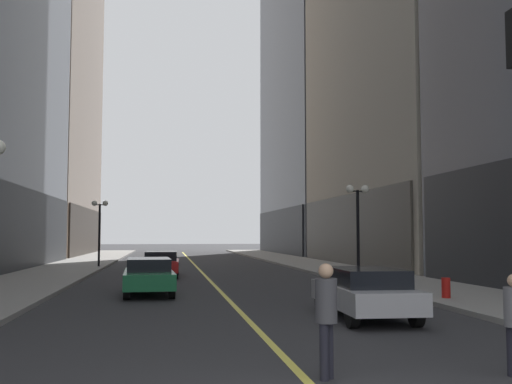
# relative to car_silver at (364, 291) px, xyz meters

# --- Properties ---
(ground_plane) EXTENTS (200.00, 200.00, 0.00)m
(ground_plane) POSITION_rel_car_silver_xyz_m (-3.06, 25.76, -0.72)
(ground_plane) COLOR #2D2D30
(sidewalk_left) EXTENTS (4.50, 78.00, 0.15)m
(sidewalk_left) POSITION_rel_car_silver_xyz_m (-11.31, 25.76, -0.65)
(sidewalk_left) COLOR gray
(sidewalk_left) RESTS_ON ground
(sidewalk_right) EXTENTS (4.50, 78.00, 0.15)m
(sidewalk_right) POSITION_rel_car_silver_xyz_m (5.19, 25.76, -0.65)
(sidewalk_right) COLOR gray
(sidewalk_right) RESTS_ON ground
(lane_centre_stripe) EXTENTS (0.16, 70.00, 0.01)m
(lane_centre_stripe) POSITION_rel_car_silver_xyz_m (-3.06, 25.76, -0.72)
(lane_centre_stripe) COLOR #E5D64C
(lane_centre_stripe) RESTS_ON ground
(car_silver) EXTENTS (1.94, 4.66, 1.32)m
(car_silver) POSITION_rel_car_silver_xyz_m (0.00, 0.00, 0.00)
(car_silver) COLOR #B7B7BC
(car_silver) RESTS_ON ground
(car_green) EXTENTS (1.96, 4.81, 1.32)m
(car_green) POSITION_rel_car_silver_xyz_m (-5.78, 7.26, -0.00)
(car_green) COLOR #196038
(car_green) RESTS_ON ground
(car_red) EXTENTS (1.95, 4.41, 1.32)m
(car_red) POSITION_rel_car_silver_xyz_m (-5.39, 16.46, -0.00)
(car_red) COLOR #B21919
(car_red) RESTS_ON ground
(pedestrian_with_orange_bag) EXTENTS (0.48, 0.48, 1.76)m
(pedestrian_with_orange_bag) POSITION_rel_car_silver_xyz_m (-2.74, -6.19, 0.31)
(pedestrian_with_orange_bag) COLOR black
(pedestrian_with_orange_bag) RESTS_ON ground
(street_lamp_left_far) EXTENTS (1.06, 0.36, 4.43)m
(street_lamp_left_far) POSITION_rel_car_silver_xyz_m (-9.46, 24.71, 2.54)
(street_lamp_left_far) COLOR black
(street_lamp_left_far) RESTS_ON ground
(street_lamp_right_mid) EXTENTS (1.06, 0.36, 4.43)m
(street_lamp_right_mid) POSITION_rel_car_silver_xyz_m (3.34, 10.50, 2.54)
(street_lamp_right_mid) COLOR black
(street_lamp_right_mid) RESTS_ON ground
(fire_hydrant_right) EXTENTS (0.28, 0.28, 0.80)m
(fire_hydrant_right) POSITION_rel_car_silver_xyz_m (3.84, 3.16, -0.32)
(fire_hydrant_right) COLOR red
(fire_hydrant_right) RESTS_ON ground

